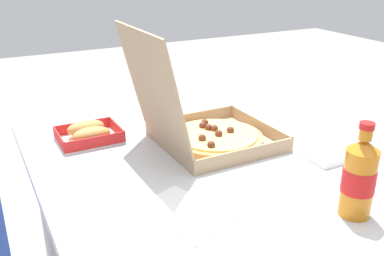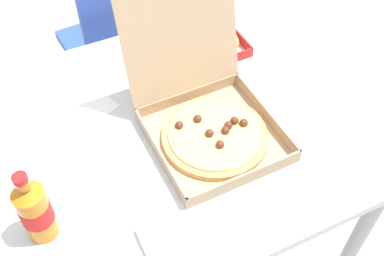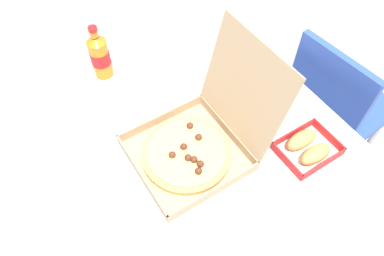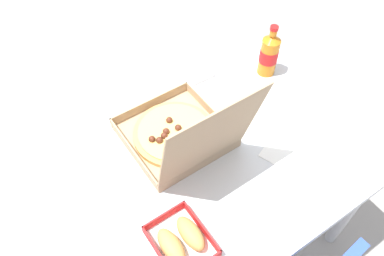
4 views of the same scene
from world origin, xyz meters
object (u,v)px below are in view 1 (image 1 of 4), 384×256
at_px(cola_bottle, 359,177).
at_px(napkin_pile, 326,156).
at_px(paper_menu, 184,213).
at_px(pizza_box_open, 205,130).
at_px(bread_side_box, 89,133).

relative_size(cola_bottle, napkin_pile, 2.04).
bearing_deg(paper_menu, pizza_box_open, -56.46).
bearing_deg(bread_side_box, cola_bottle, -148.40).
bearing_deg(paper_menu, cola_bottle, -137.90).
relative_size(cola_bottle, paper_menu, 1.07).
distance_m(pizza_box_open, cola_bottle, 0.51).
bearing_deg(bread_side_box, pizza_box_open, -122.23).
bearing_deg(cola_bottle, paper_menu, 62.65).
height_order(bread_side_box, paper_menu, bread_side_box).
distance_m(bread_side_box, napkin_pile, 0.73).
bearing_deg(napkin_pile, pizza_box_open, 46.90).
xyz_separation_m(pizza_box_open, bread_side_box, (0.20, 0.31, -0.03)).
xyz_separation_m(cola_bottle, paper_menu, (0.18, 0.34, -0.09)).
xyz_separation_m(paper_menu, napkin_pile, (0.07, -0.49, 0.01)).
xyz_separation_m(pizza_box_open, cola_bottle, (-0.49, -0.11, 0.04)).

